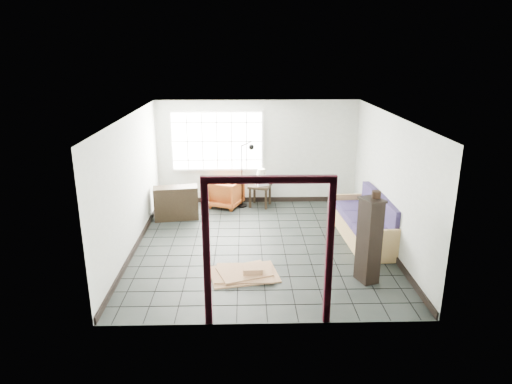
{
  "coord_description": "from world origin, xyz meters",
  "views": [
    {
      "loc": [
        -0.31,
        -8.44,
        3.79
      ],
      "look_at": [
        -0.09,
        0.3,
        1.03
      ],
      "focal_mm": 32.0,
      "sensor_mm": 36.0,
      "label": 1
    }
  ],
  "objects_px": {
    "futon_sofa": "(369,224)",
    "side_table": "(260,188)",
    "armchair": "(226,192)",
    "tall_shelf": "(369,240)"
  },
  "relations": [
    {
      "from": "futon_sofa",
      "to": "armchair",
      "type": "bearing_deg",
      "value": 140.91
    },
    {
      "from": "futon_sofa",
      "to": "armchair",
      "type": "height_order",
      "value": "futon_sofa"
    },
    {
      "from": "side_table",
      "to": "tall_shelf",
      "type": "bearing_deg",
      "value": -66.63
    },
    {
      "from": "side_table",
      "to": "tall_shelf",
      "type": "distance_m",
      "value": 4.26
    },
    {
      "from": "side_table",
      "to": "tall_shelf",
      "type": "relative_size",
      "value": 0.43
    },
    {
      "from": "armchair",
      "to": "side_table",
      "type": "bearing_deg",
      "value": -156.63
    },
    {
      "from": "futon_sofa",
      "to": "side_table",
      "type": "distance_m",
      "value": 3.08
    },
    {
      "from": "futon_sofa",
      "to": "side_table",
      "type": "relative_size",
      "value": 3.53
    },
    {
      "from": "futon_sofa",
      "to": "armchair",
      "type": "distance_m",
      "value": 3.73
    },
    {
      "from": "armchair",
      "to": "futon_sofa",
      "type": "bearing_deg",
      "value": 167.34
    }
  ]
}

